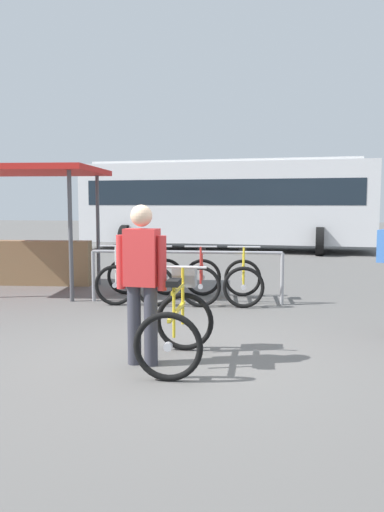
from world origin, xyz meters
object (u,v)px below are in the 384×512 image
Objects in this scene: featured_bicycle at (178,320)px; market_stall at (24,217)px; bus_distant at (225,200)px; racked_bike_white at (120,278)px; person_with_featured_bike at (142,277)px; racked_bike_red at (202,280)px; racked_bike_yellow at (243,280)px; racked_bike_black at (161,279)px.

featured_bicycle is 0.36× the size of market_stall.
bus_distant is 3.08× the size of market_stall.
market_stall is (-2.17, 0.82, 1.03)m from racked_bike_white.
bus_distant reaches higher than racked_bike_white.
featured_bicycle is at bearing -46.87° from market_stall.
person_with_featured_bike is 13.05m from bus_distant.
racked_bike_white and racked_bike_red have the same top height.
racked_bike_yellow is 0.98× the size of featured_bicycle.
featured_bicycle is at bearing -63.14° from racked_bike_white.
market_stall reaches higher than person_with_featured_bike.
racked_bike_red is 3.35m from featured_bicycle.
racked_bike_red is (1.40, 0.09, 0.00)m from racked_bike_white.
racked_bike_yellow is (2.10, 0.14, 0.00)m from racked_bike_white.
racked_bike_red is 0.72× the size of person_with_featured_bike.
bus_distant is 9.30m from market_stall.
person_with_featured_bike reaches higher than racked_bike_black.
racked_bike_white is 3.68m from person_with_featured_bike.
racked_bike_black and racked_bike_red have the same top height.
featured_bicycle is 0.60m from person_with_featured_bike.
featured_bicycle is (1.65, -3.25, 0.08)m from racked_bike_white.
racked_bike_red and featured_bicycle have the same top height.
racked_bike_black is 9.67m from bus_distant.
racked_bike_white and featured_bicycle have the same top height.
racked_bike_red is 0.12× the size of bus_distant.
bus_distant is at bearing 89.22° from racked_bike_black.
market_stall is (-3.47, 4.22, 0.49)m from person_with_featured_bike.
racked_bike_yellow is at bearing 3.88° from racked_bike_black.
racked_bike_yellow is 0.71× the size of person_with_featured_bike.
racked_bike_white and racked_bike_black have the same top height.
person_with_featured_bike is at bearing -50.60° from market_stall.
market_stall is at bearing 159.20° from racked_bike_white.
market_stall reaches higher than racked_bike_black.
racked_bike_yellow is 4.44m from market_stall.
bus_distant reaches higher than market_stall.
racked_bike_white is at bearing 116.86° from featured_bicycle.
racked_bike_red is at bearing 3.88° from racked_bike_white.
racked_bike_red is at bearing 88.41° from person_with_featured_bike.
featured_bicycle is 12.96m from bus_distant.
market_stall is at bearing -108.82° from bus_distant.
person_with_featured_bike is (-0.10, -3.49, 0.54)m from racked_bike_red.
market_stall reaches higher than racked_bike_yellow.
racked_bike_black is at bearing -90.78° from bus_distant.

